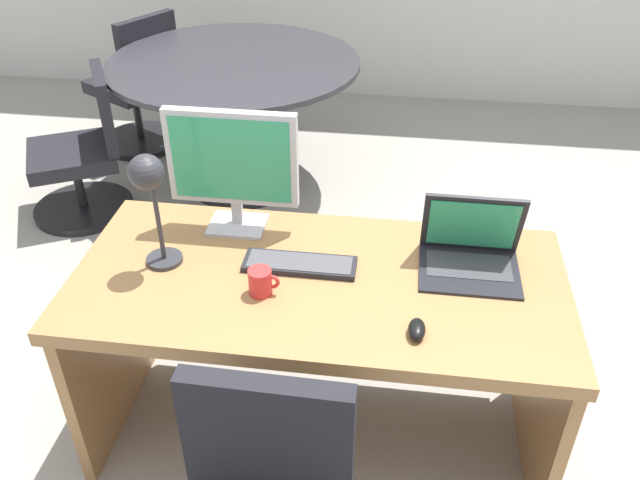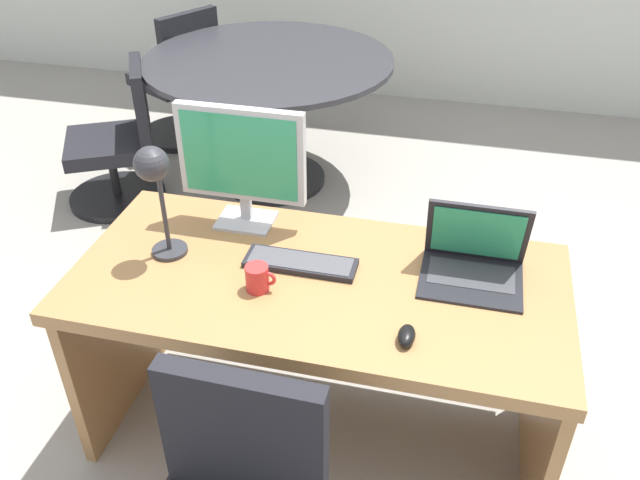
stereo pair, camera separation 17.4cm
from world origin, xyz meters
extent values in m
plane|color=gray|center=(0.00, 1.50, 0.00)|extent=(12.00, 12.00, 0.00)
cube|color=#9E7042|center=(0.00, 0.00, 0.73)|extent=(1.59, 0.75, 0.05)
cube|color=#9E7042|center=(-0.78, 0.00, 0.35)|extent=(0.04, 0.66, 0.70)
cube|color=#9E7042|center=(0.78, 0.00, 0.35)|extent=(0.04, 0.66, 0.70)
cube|color=#9E7042|center=(0.00, 0.28, 0.39)|extent=(1.40, 0.02, 0.49)
cube|color=#B7BABF|center=(-0.33, 0.26, 0.76)|extent=(0.20, 0.16, 0.01)
cube|color=#B7BABF|center=(-0.33, 0.27, 0.81)|extent=(0.04, 0.02, 0.09)
cube|color=#B7BABF|center=(-0.33, 0.26, 1.02)|extent=(0.45, 0.04, 0.34)
cube|color=#2D9966|center=(-0.33, 0.24, 1.02)|extent=(0.40, 0.00, 0.30)
cube|color=black|center=(0.48, 0.09, 0.76)|extent=(0.32, 0.26, 0.01)
cube|color=#38383D|center=(0.48, 0.11, 0.76)|extent=(0.27, 0.14, 0.00)
cube|color=black|center=(0.48, 0.19, 0.88)|extent=(0.32, 0.08, 0.24)
cube|color=#2D9966|center=(0.48, 0.18, 0.88)|extent=(0.28, 0.06, 0.20)
cube|color=black|center=(-0.07, 0.05, 0.76)|extent=(0.37, 0.12, 0.02)
cube|color=#47474C|center=(-0.07, 0.05, 0.77)|extent=(0.34, 0.10, 0.00)
ellipsoid|color=black|center=(0.32, -0.23, 0.77)|extent=(0.05, 0.09, 0.04)
cylinder|color=#2D2D33|center=(-0.52, 0.02, 0.76)|extent=(0.12, 0.12, 0.01)
cylinder|color=#2D2D33|center=(-0.52, 0.02, 0.91)|extent=(0.02, 0.02, 0.30)
sphere|color=#2D2D33|center=(-0.52, -0.01, 1.10)|extent=(0.11, 0.11, 0.11)
cylinder|color=red|center=(-0.17, -0.10, 0.79)|extent=(0.07, 0.07, 0.09)
torus|color=red|center=(-0.13, -0.10, 0.80)|extent=(0.05, 0.01, 0.05)
cube|color=black|center=(-0.04, -0.61, 0.69)|extent=(0.44, 0.07, 0.43)
cylinder|color=black|center=(-0.74, 1.84, 0.02)|extent=(0.64, 0.64, 0.04)
cylinder|color=black|center=(-0.74, 1.84, 0.40)|extent=(0.08, 0.08, 0.72)
cylinder|color=#2D2D33|center=(-0.74, 1.84, 0.78)|extent=(1.42, 1.42, 0.03)
cylinder|color=black|center=(-1.56, 2.31, 0.02)|extent=(0.56, 0.56, 0.04)
cylinder|color=black|center=(-1.56, 2.31, 0.21)|extent=(0.05, 0.05, 0.35)
cube|color=black|center=(-1.56, 2.31, 0.43)|extent=(0.63, 0.63, 0.08)
cube|color=black|center=(-1.37, 2.20, 0.69)|extent=(0.27, 0.41, 0.44)
cylinder|color=black|center=(-1.58, 1.41, 0.02)|extent=(0.56, 0.56, 0.04)
cylinder|color=black|center=(-1.58, 1.41, 0.18)|extent=(0.05, 0.05, 0.28)
cube|color=black|center=(-1.58, 1.41, 0.36)|extent=(0.62, 0.62, 0.08)
cube|color=black|center=(-1.39, 1.51, 0.61)|extent=(0.26, 0.42, 0.41)
camera|label=1|loc=(0.23, -1.67, 2.05)|focal=37.10mm
camera|label=2|loc=(0.40, -1.63, 2.05)|focal=37.10mm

